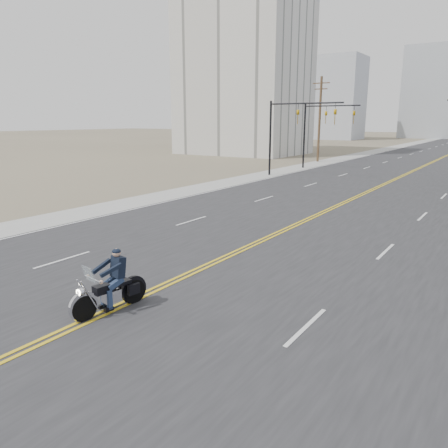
% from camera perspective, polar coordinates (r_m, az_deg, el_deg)
% --- Properties ---
extents(ground_plane, '(400.00, 400.00, 0.00)m').
position_cam_1_polar(ground_plane, '(11.92, -21.52, -13.65)').
color(ground_plane, '#776D56').
rests_on(ground_plane, ground).
extents(sidewalk_left, '(3.00, 200.00, 0.01)m').
position_cam_1_polar(sidewalk_left, '(78.70, 18.89, 8.91)').
color(sidewalk_left, '#A5A5A0').
rests_on(sidewalk_left, ground).
extents(traffic_mast_left, '(7.10, 0.26, 7.00)m').
position_cam_1_polar(traffic_mast_left, '(41.86, 8.61, 12.87)').
color(traffic_mast_left, black).
rests_on(traffic_mast_left, ground).
extents(traffic_mast_far, '(6.10, 0.26, 7.00)m').
position_cam_1_polar(traffic_mast_far, '(49.32, 12.34, 12.70)').
color(traffic_mast_far, black).
rests_on(traffic_mast_far, ground).
extents(utility_pole_left, '(2.20, 0.30, 10.50)m').
position_cam_1_polar(utility_pole_left, '(57.94, 12.38, 13.36)').
color(utility_pole_left, brown).
rests_on(utility_pole_left, ground).
extents(apartment_block, '(18.00, 14.00, 30.00)m').
position_cam_1_polar(apartment_block, '(71.84, 2.66, 21.22)').
color(apartment_block, silver).
rests_on(apartment_block, ground).
extents(haze_bldg_a, '(14.00, 12.00, 22.00)m').
position_cam_1_polar(haze_bldg_a, '(128.69, 14.34, 15.59)').
color(haze_bldg_a, '#B7BCC6').
rests_on(haze_bldg_a, ground).
extents(haze_bldg_d, '(20.00, 15.00, 26.00)m').
position_cam_1_polar(haze_bldg_d, '(147.51, 26.58, 15.09)').
color(haze_bldg_d, '#ADB2B7').
rests_on(haze_bldg_d, ground).
extents(haze_bldg_f, '(12.00, 12.00, 16.00)m').
position_cam_1_polar(haze_bldg_f, '(148.09, 10.67, 14.27)').
color(haze_bldg_f, '#ADB2B7').
rests_on(haze_bldg_f, ground).
extents(motorcyclist, '(1.30, 2.38, 1.77)m').
position_cam_1_polar(motorcyclist, '(12.58, -14.82, -7.30)').
color(motorcyclist, black).
rests_on(motorcyclist, ground).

